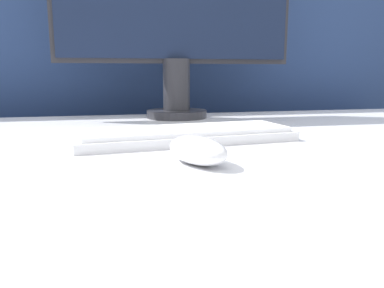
# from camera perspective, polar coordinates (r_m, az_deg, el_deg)

# --- Properties ---
(partition_panel) EXTENTS (5.00, 0.03, 1.26)m
(partition_panel) POSITION_cam_1_polar(r_m,az_deg,el_deg) (1.25, -6.74, -0.68)
(partition_panel) COLOR navy
(partition_panel) RESTS_ON ground_plane
(computer_mouse_near) EXTENTS (0.09, 0.12, 0.04)m
(computer_mouse_near) POSITION_cam_1_polar(r_m,az_deg,el_deg) (0.49, 0.82, -0.90)
(computer_mouse_near) COLOR white
(computer_mouse_near) RESTS_ON desk
(keyboard) EXTENTS (0.39, 0.16, 0.02)m
(keyboard) POSITION_cam_1_polar(r_m,az_deg,el_deg) (0.65, -0.95, 1.40)
(keyboard) COLOR silver
(keyboard) RESTS_ON desk
(monitor) EXTENTS (0.62, 0.16, 0.51)m
(monitor) POSITION_cam_1_polar(r_m,az_deg,el_deg) (1.02, -2.50, 20.65)
(monitor) COLOR #28282D
(monitor) RESTS_ON desk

